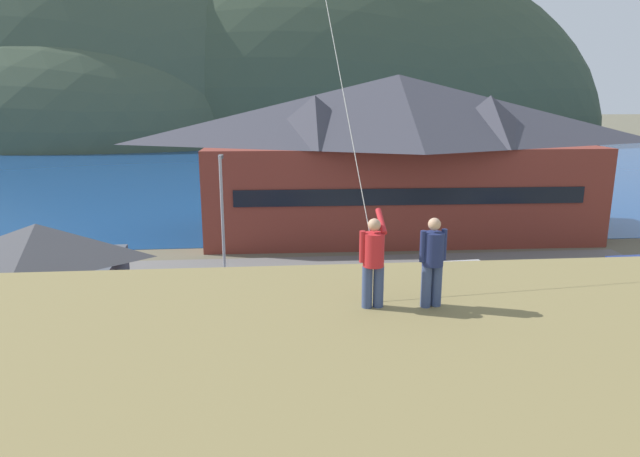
{
  "coord_description": "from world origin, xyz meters",
  "views": [
    {
      "loc": [
        -2.66,
        -18.85,
        10.1
      ],
      "look_at": [
        -0.24,
        9.0,
        3.39
      ],
      "focal_mm": 30.87,
      "sensor_mm": 36.0,
      "label": 1
    }
  ],
  "objects_px": {
    "parked_car_mid_row_far": "(500,327)",
    "wharf_dock": "(264,199)",
    "parked_car_front_row_end": "(275,333)",
    "parked_car_back_row_left": "(635,338)",
    "parked_car_front_row_silver": "(282,289)",
    "moored_boat_outer_mooring": "(300,193)",
    "parked_car_back_row_right": "(467,281)",
    "parking_light_pole": "(222,210)",
    "harbor_lodge": "(397,151)",
    "storage_shed_near_lot": "(42,277)",
    "moored_boat_wharfside": "(226,198)",
    "moored_boat_inner_slip": "(227,200)",
    "person_kite_flyer": "(373,259)",
    "parked_car_mid_row_center": "(182,291)",
    "parked_car_mid_row_near": "(135,353)",
    "person_companion": "(433,259)",
    "parked_car_front_row_red": "(633,275)"
  },
  "relations": [
    {
      "from": "harbor_lodge",
      "to": "parked_car_front_row_end",
      "type": "relative_size",
      "value": 6.97
    },
    {
      "from": "parked_car_front_row_silver",
      "to": "moored_boat_outer_mooring",
      "type": "bearing_deg",
      "value": 85.43
    },
    {
      "from": "moored_boat_inner_slip",
      "to": "parked_car_front_row_end",
      "type": "height_order",
      "value": "moored_boat_inner_slip"
    },
    {
      "from": "moored_boat_outer_mooring",
      "to": "parked_car_mid_row_near",
      "type": "distance_m",
      "value": 36.1
    },
    {
      "from": "moored_boat_wharfside",
      "to": "parked_car_back_row_left",
      "type": "relative_size",
      "value": 1.75
    },
    {
      "from": "harbor_lodge",
      "to": "parked_car_back_row_right",
      "type": "bearing_deg",
      "value": -88.27
    },
    {
      "from": "moored_boat_inner_slip",
      "to": "parked_car_back_row_right",
      "type": "distance_m",
      "value": 29.12
    },
    {
      "from": "parked_car_mid_row_near",
      "to": "storage_shed_near_lot",
      "type": "bearing_deg",
      "value": 136.83
    },
    {
      "from": "wharf_dock",
      "to": "moored_boat_wharfside",
      "type": "height_order",
      "value": "moored_boat_wharfside"
    },
    {
      "from": "parked_car_mid_row_far",
      "to": "wharf_dock",
      "type": "bearing_deg",
      "value": 106.46
    },
    {
      "from": "parked_car_back_row_right",
      "to": "parking_light_pole",
      "type": "height_order",
      "value": "parking_light_pole"
    },
    {
      "from": "moored_boat_wharfside",
      "to": "moored_boat_inner_slip",
      "type": "xyz_separation_m",
      "value": [
        0.16,
        -0.84,
        -0.0
      ]
    },
    {
      "from": "harbor_lodge",
      "to": "person_kite_flyer",
      "type": "height_order",
      "value": "harbor_lodge"
    },
    {
      "from": "parked_car_mid_row_center",
      "to": "person_kite_flyer",
      "type": "height_order",
      "value": "person_kite_flyer"
    },
    {
      "from": "harbor_lodge",
      "to": "storage_shed_near_lot",
      "type": "height_order",
      "value": "harbor_lodge"
    },
    {
      "from": "parking_light_pole",
      "to": "parked_car_back_row_left",
      "type": "bearing_deg",
      "value": -33.63
    },
    {
      "from": "wharf_dock",
      "to": "parked_car_back_row_right",
      "type": "xyz_separation_m",
      "value": [
        10.58,
        -28.0,
        0.71
      ]
    },
    {
      "from": "moored_boat_wharfside",
      "to": "parked_car_mid_row_near",
      "type": "bearing_deg",
      "value": -91.14
    },
    {
      "from": "harbor_lodge",
      "to": "parked_car_front_row_end",
      "type": "height_order",
      "value": "harbor_lodge"
    },
    {
      "from": "harbor_lodge",
      "to": "parked_car_mid_row_far",
      "type": "bearing_deg",
      "value": -90.55
    },
    {
      "from": "person_kite_flyer",
      "to": "parked_car_back_row_right",
      "type": "bearing_deg",
      "value": 63.71
    },
    {
      "from": "harbor_lodge",
      "to": "parked_car_front_row_red",
      "type": "distance_m",
      "value": 18.08
    },
    {
      "from": "harbor_lodge",
      "to": "moored_boat_wharfside",
      "type": "bearing_deg",
      "value": 139.4
    },
    {
      "from": "parked_car_back_row_left",
      "to": "person_companion",
      "type": "height_order",
      "value": "person_companion"
    },
    {
      "from": "person_companion",
      "to": "moored_boat_outer_mooring",
      "type": "bearing_deg",
      "value": 90.43
    },
    {
      "from": "parked_car_back_row_right",
      "to": "parked_car_front_row_silver",
      "type": "xyz_separation_m",
      "value": [
        -9.32,
        -0.4,
        0.0
      ]
    },
    {
      "from": "moored_boat_outer_mooring",
      "to": "parked_car_front_row_silver",
      "type": "height_order",
      "value": "moored_boat_outer_mooring"
    },
    {
      "from": "moored_boat_inner_slip",
      "to": "parked_car_mid_row_center",
      "type": "bearing_deg",
      "value": -90.34
    },
    {
      "from": "moored_boat_outer_mooring",
      "to": "parked_car_mid_row_near",
      "type": "xyz_separation_m",
      "value": [
        -7.75,
        -35.25,
        0.34
      ]
    },
    {
      "from": "parked_car_mid_row_near",
      "to": "person_kite_flyer",
      "type": "height_order",
      "value": "person_kite_flyer"
    },
    {
      "from": "parked_car_front_row_end",
      "to": "parking_light_pole",
      "type": "relative_size",
      "value": 0.6
    },
    {
      "from": "parked_car_front_row_end",
      "to": "person_companion",
      "type": "distance_m",
      "value": 12.4
    },
    {
      "from": "parked_car_front_row_end",
      "to": "parked_car_back_row_left",
      "type": "distance_m",
      "value": 13.92
    },
    {
      "from": "moored_boat_outer_mooring",
      "to": "parked_car_mid_row_far",
      "type": "xyz_separation_m",
      "value": [
        6.37,
        -34.14,
        0.34
      ]
    },
    {
      "from": "parked_car_front_row_red",
      "to": "parked_car_mid_row_far",
      "type": "bearing_deg",
      "value": -148.89
    },
    {
      "from": "moored_boat_outer_mooring",
      "to": "parked_car_mid_row_center",
      "type": "distance_m",
      "value": 29.66
    },
    {
      "from": "parked_car_mid_row_center",
      "to": "person_companion",
      "type": "bearing_deg",
      "value": -64.48
    },
    {
      "from": "person_kite_flyer",
      "to": "moored_boat_outer_mooring",
      "type": "bearing_deg",
      "value": 88.97
    },
    {
      "from": "parked_car_mid_row_near",
      "to": "moored_boat_wharfside",
      "type": "bearing_deg",
      "value": 88.86
    },
    {
      "from": "wharf_dock",
      "to": "moored_boat_outer_mooring",
      "type": "bearing_deg",
      "value": 7.61
    },
    {
      "from": "wharf_dock",
      "to": "person_kite_flyer",
      "type": "distance_m",
      "value": 44.41
    },
    {
      "from": "harbor_lodge",
      "to": "person_companion",
      "type": "height_order",
      "value": "harbor_lodge"
    },
    {
      "from": "moored_boat_outer_mooring",
      "to": "parked_car_front_row_end",
      "type": "height_order",
      "value": "moored_boat_outer_mooring"
    },
    {
      "from": "parked_car_mid_row_near",
      "to": "parked_car_front_row_red",
      "type": "bearing_deg",
      "value": 16.23
    },
    {
      "from": "storage_shed_near_lot",
      "to": "person_kite_flyer",
      "type": "distance_m",
      "value": 18.57
    },
    {
      "from": "storage_shed_near_lot",
      "to": "parked_car_back_row_left",
      "type": "height_order",
      "value": "storage_shed_near_lot"
    },
    {
      "from": "storage_shed_near_lot",
      "to": "parked_car_back_row_right",
      "type": "bearing_deg",
      "value": 6.44
    },
    {
      "from": "moored_boat_outer_mooring",
      "to": "wharf_dock",
      "type": "bearing_deg",
      "value": -172.39
    },
    {
      "from": "parked_car_mid_row_far",
      "to": "moored_boat_outer_mooring",
      "type": "bearing_deg",
      "value": 100.57
    },
    {
      "from": "parking_light_pole",
      "to": "wharf_dock",
      "type": "bearing_deg",
      "value": 85.69
    }
  ]
}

